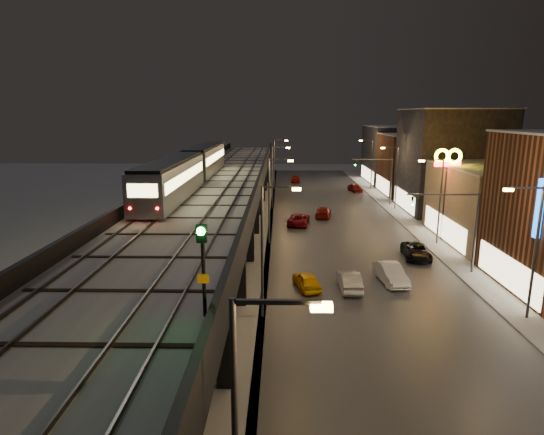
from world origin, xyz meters
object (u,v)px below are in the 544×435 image
object	(u,v)px
car_near_white	(349,281)
car_mid_silver	(299,220)
car_onc_silver	(391,274)
car_onc_dark	(416,252)
car_onc_red	(355,188)
subway_train	(191,167)
rail_signal	(202,252)
car_taxi	(307,281)
car_far_white	(295,179)
car_mid_dark	(323,213)

from	to	relation	value
car_near_white	car_mid_silver	size ratio (longest dim) A/B	0.85
car_onc_silver	car_onc_dark	bearing A→B (deg)	51.79
car_onc_silver	car_onc_red	world-z (taller)	car_onc_silver
subway_train	rail_signal	xyz separation A→B (m)	(6.40, -31.06, 0.73)
rail_signal	car_onc_red	size ratio (longest dim) A/B	0.81
car_taxi	car_onc_dark	distance (m)	13.38
car_near_white	car_onc_red	world-z (taller)	car_near_white
car_near_white	car_far_white	bearing A→B (deg)	-88.16
subway_train	car_mid_silver	size ratio (longest dim) A/B	6.46
car_onc_silver	car_onc_dark	xyz separation A→B (m)	(3.93, 6.41, -0.07)
rail_signal	car_near_white	xyz separation A→B (m)	(7.97, 19.11, -8.23)
car_taxi	car_mid_silver	bearing A→B (deg)	-103.51
car_near_white	car_onc_dark	world-z (taller)	car_near_white
subway_train	car_onc_silver	size ratio (longest dim) A/B	7.07
subway_train	car_far_white	xyz separation A→B (m)	(11.99, 45.25, -7.49)
subway_train	car_mid_dark	size ratio (longest dim) A/B	7.13
car_near_white	car_onc_red	size ratio (longest dim) A/B	1.07
car_onc_red	car_taxi	bearing A→B (deg)	-116.76
rail_signal	car_near_white	bearing A→B (deg)	67.35
car_mid_silver	car_onc_silver	bearing A→B (deg)	117.99
car_taxi	car_onc_red	bearing A→B (deg)	-116.55
subway_train	car_near_white	bearing A→B (deg)	-39.73
car_taxi	car_far_white	size ratio (longest dim) A/B	0.92
subway_train	car_mid_silver	xyz separation A→B (m)	(11.26, 9.24, -7.50)
car_taxi	car_onc_red	size ratio (longest dim) A/B	0.96
car_taxi	car_far_white	bearing A→B (deg)	-103.89
car_taxi	car_mid_silver	world-z (taller)	car_mid_silver
car_taxi	car_onc_dark	xyz separation A→B (m)	(10.81, 7.89, 0.04)
subway_train	car_onc_dark	xyz separation A→B (m)	(21.87, -4.00, -7.51)
subway_train	rail_signal	bearing A→B (deg)	-78.36
car_mid_dark	car_onc_silver	xyz separation A→B (m)	(3.26, -24.00, 0.10)
subway_train	car_mid_dark	xyz separation A→B (m)	(14.69, 13.58, -7.54)
car_taxi	car_near_white	world-z (taller)	car_near_white
car_taxi	car_mid_dark	world-z (taller)	car_mid_dark
car_mid_silver	car_onc_red	xyz separation A→B (m)	(10.86, 24.63, -0.02)
car_near_white	car_mid_silver	bearing A→B (deg)	-82.18
car_onc_red	car_far_white	bearing A→B (deg)	118.52
car_mid_dark	car_onc_dark	world-z (taller)	car_onc_dark
car_far_white	car_near_white	bearing A→B (deg)	92.95
car_taxi	car_mid_silver	xyz separation A→B (m)	(0.20, 21.13, 0.05)
car_onc_silver	car_onc_dark	world-z (taller)	car_onc_silver
car_near_white	car_mid_dark	world-z (taller)	car_near_white
car_mid_silver	car_onc_silver	size ratio (longest dim) A/B	1.09
car_near_white	car_far_white	size ratio (longest dim) A/B	1.02
rail_signal	car_far_white	xyz separation A→B (m)	(5.59, 76.30, -8.23)
car_taxi	car_onc_red	xyz separation A→B (m)	(11.06, 45.75, 0.03)
rail_signal	car_onc_silver	size ratio (longest dim) A/B	0.70
rail_signal	car_mid_dark	bearing A→B (deg)	79.48
car_far_white	car_onc_red	distance (m)	15.24
car_onc_dark	car_onc_red	xyz separation A→B (m)	(0.25, 37.87, -0.01)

